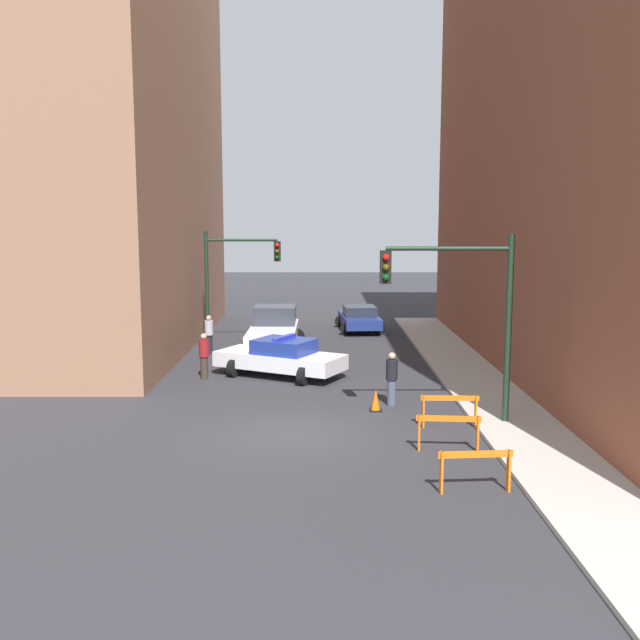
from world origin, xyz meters
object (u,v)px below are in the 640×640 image
(traffic_light_near, at_px, (470,300))
(traffic_light_far, at_px, (234,271))
(barrier_mid, at_px, (451,427))
(pedestrian_crossing, at_px, (207,355))
(police_car, at_px, (284,357))
(pedestrian_sidewalk, at_px, (394,378))
(traffic_cone, at_px, (378,401))
(pedestrian_corner, at_px, (212,334))
(white_truck, at_px, (276,331))
(parked_car_near, at_px, (362,318))
(barrier_front, at_px, (478,464))
(barrier_back, at_px, (452,406))

(traffic_light_near, xyz_separation_m, traffic_light_far, (-8.03, 12.73, -0.13))
(barrier_mid, bearing_deg, pedestrian_crossing, 132.09)
(traffic_light_far, xyz_separation_m, police_car, (2.59, -6.50, -2.67))
(traffic_light_near, bearing_deg, barrier_mid, -110.03)
(pedestrian_sidewalk, distance_m, traffic_cone, 1.00)
(traffic_cone, bearing_deg, pedestrian_corner, 124.81)
(traffic_light_far, distance_m, white_truck, 3.51)
(pedestrian_corner, xyz_separation_m, barrier_mid, (7.93, -13.02, -0.24))
(police_car, relative_size, white_truck, 0.93)
(pedestrian_sidewalk, bearing_deg, parked_car_near, -106.21)
(traffic_light_near, relative_size, police_car, 1.04)
(barrier_mid, bearing_deg, traffic_cone, 111.70)
(police_car, distance_m, parked_car_near, 11.46)
(traffic_light_near, height_order, white_truck, traffic_light_near)
(pedestrian_crossing, bearing_deg, white_truck, -70.27)
(pedestrian_corner, distance_m, barrier_mid, 15.24)
(pedestrian_corner, bearing_deg, traffic_light_near, 176.09)
(parked_car_near, relative_size, barrier_front, 2.76)
(pedestrian_corner, bearing_deg, police_car, 173.25)
(pedestrian_corner, height_order, pedestrian_sidewalk, same)
(pedestrian_corner, distance_m, barrier_front, 17.64)
(barrier_mid, bearing_deg, white_truck, 110.98)
(pedestrian_sidewalk, bearing_deg, police_car, -65.19)
(parked_car_near, bearing_deg, police_car, -111.79)
(pedestrian_sidewalk, bearing_deg, pedestrian_crossing, -47.07)
(barrier_front, relative_size, barrier_back, 1.00)
(traffic_light_far, xyz_separation_m, white_truck, (2.00, -1.46, -2.49))
(pedestrian_corner, height_order, barrier_front, pedestrian_corner)
(pedestrian_corner, bearing_deg, traffic_cone, 171.68)
(barrier_front, bearing_deg, traffic_light_far, 112.34)
(white_truck, relative_size, pedestrian_corner, 3.26)
(traffic_light_near, distance_m, white_truck, 13.05)
(pedestrian_sidewalk, bearing_deg, barrier_front, 81.48)
(traffic_light_near, distance_m, pedestrian_corner, 14.11)
(barrier_front, bearing_deg, pedestrian_crossing, 124.44)
(traffic_light_far, xyz_separation_m, barrier_back, (7.60, -12.97, -2.78))
(white_truck, bearing_deg, pedestrian_corner, -168.39)
(barrier_mid, distance_m, traffic_cone, 4.08)
(traffic_light_near, distance_m, barrier_back, 2.96)
(pedestrian_corner, xyz_separation_m, traffic_cone, (6.42, -9.24, -0.54))
(traffic_light_far, distance_m, parked_car_near, 7.98)
(pedestrian_crossing, relative_size, barrier_front, 1.04)
(pedestrian_corner, distance_m, barrier_back, 13.78)
(pedestrian_corner, bearing_deg, barrier_front, 163.86)
(traffic_light_far, relative_size, pedestrian_crossing, 3.13)
(pedestrian_sidewalk, bearing_deg, traffic_light_far, -76.39)
(police_car, xyz_separation_m, pedestrian_sidewalk, (3.64, -4.09, 0.14))
(traffic_light_near, xyz_separation_m, pedestrian_corner, (-8.76, 10.73, -2.67))
(white_truck, height_order, pedestrian_crossing, white_truck)
(parked_car_near, xyz_separation_m, pedestrian_sidewalk, (0.17, -15.02, 0.19))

